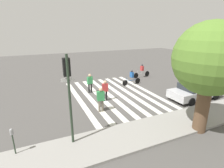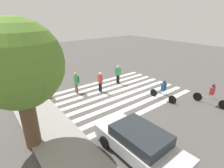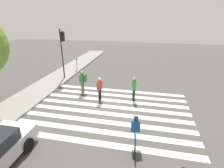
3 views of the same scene
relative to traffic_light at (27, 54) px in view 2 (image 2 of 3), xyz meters
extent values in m
plane|color=#4C4947|center=(-4.88, -5.45, -3.20)|extent=(60.00, 60.00, 0.00)
cube|color=gray|center=(-4.88, 0.80, -3.13)|extent=(36.00, 2.50, 0.14)
cube|color=silver|center=(-8.03, -5.45, -3.19)|extent=(0.41, 10.00, 0.01)
cube|color=silver|center=(-7.13, -5.45, -3.19)|extent=(0.41, 10.00, 0.01)
cube|color=silver|center=(-6.23, -5.45, -3.19)|extent=(0.41, 10.00, 0.01)
cube|color=silver|center=(-5.33, -5.45, -3.19)|extent=(0.41, 10.00, 0.01)
cube|color=silver|center=(-4.43, -5.45, -3.19)|extent=(0.41, 10.00, 0.01)
cube|color=silver|center=(-3.53, -5.45, -3.19)|extent=(0.41, 10.00, 0.01)
cube|color=silver|center=(-2.62, -5.45, -3.19)|extent=(0.41, 10.00, 0.01)
cube|color=silver|center=(-1.72, -5.45, -3.19)|extent=(0.41, 10.00, 0.01)
cylinder|color=#283828|center=(0.00, 0.13, -0.91)|extent=(0.12, 0.12, 4.56)
cube|color=black|center=(0.00, -0.08, 0.75)|extent=(0.32, 0.26, 0.84)
cube|color=silver|center=(0.00, -0.08, 0.15)|extent=(0.60, 0.02, 0.16)
sphere|color=#590F0F|center=(0.00, -0.24, 0.98)|extent=(0.15, 0.15, 0.15)
sphere|color=#59470F|center=(0.00, -0.24, 0.75)|extent=(0.15, 0.15, 0.15)
sphere|color=red|center=(0.00, -0.24, 0.52)|extent=(0.15, 0.15, 0.15)
cylinder|color=#283828|center=(2.59, -0.08, -2.62)|extent=(0.06, 0.06, 1.15)
cylinder|color=gray|center=(2.59, -0.08, -1.94)|extent=(0.15, 0.15, 0.22)
sphere|color=gray|center=(2.59, -0.08, -1.83)|extent=(0.14, 0.14, 0.14)
cylinder|color=brown|center=(-6.84, 1.85, -1.83)|extent=(0.72, 0.72, 2.73)
sphere|color=#567F2D|center=(-6.84, 1.85, 0.95)|extent=(3.80, 3.80, 3.80)
cylinder|color=black|center=(-3.19, -6.75, -2.78)|extent=(0.16, 0.16, 0.84)
cylinder|color=black|center=(-2.97, -6.75, -2.78)|extent=(0.16, 0.16, 0.84)
cube|color=#338C4C|center=(-3.08, -6.75, -2.03)|extent=(0.53, 0.35, 0.66)
sphere|color=tan|center=(-3.08, -6.75, -1.57)|extent=(0.26, 0.26, 0.26)
cylinder|color=black|center=(-3.71, -4.40, -2.79)|extent=(0.15, 0.15, 0.81)
cylinder|color=black|center=(-3.49, -4.40, -2.79)|extent=(0.15, 0.15, 0.81)
cube|color=#B73333|center=(-3.60, -4.40, -2.06)|extent=(0.50, 0.29, 0.64)
sphere|color=tan|center=(-3.60, -4.40, -1.61)|extent=(0.25, 0.25, 0.25)
cylinder|color=#6B6051|center=(-2.71, -2.72, -2.77)|extent=(0.16, 0.16, 0.85)
cylinder|color=#6B6051|center=(-2.48, -2.72, -2.77)|extent=(0.16, 0.16, 0.85)
cube|color=#338C4C|center=(-2.59, -2.72, -2.02)|extent=(0.53, 0.32, 0.67)
sphere|color=tan|center=(-2.59, -2.72, -1.55)|extent=(0.26, 0.26, 0.26)
cube|color=#2D6638|center=(-2.56, -2.91, -2.02)|extent=(0.40, 0.24, 0.56)
cylinder|color=black|center=(-9.46, -9.16, -2.87)|extent=(0.66, 0.12, 0.66)
cylinder|color=black|center=(-11.19, -9.36, -2.87)|extent=(0.66, 0.12, 0.66)
cube|color=#B2B2B7|center=(-10.32, -9.26, -2.69)|extent=(1.47, 0.21, 0.04)
cylinder|color=#B2B2B7|center=(-10.63, -9.30, -2.53)|extent=(0.03, 0.03, 0.32)
cylinder|color=#B2B2B7|center=(-9.68, -9.18, -2.49)|extent=(0.03, 0.03, 0.40)
cube|color=#B73333|center=(-10.32, -9.26, -2.09)|extent=(0.29, 0.43, 0.55)
sphere|color=#333338|center=(-10.32, -9.26, -1.70)|extent=(0.22, 0.22, 0.22)
cylinder|color=black|center=(-6.94, -7.19, -2.89)|extent=(0.61, 0.09, 0.61)
cylinder|color=black|center=(-8.54, -7.32, -2.89)|extent=(0.61, 0.09, 0.61)
cube|color=#1E4C8C|center=(-7.74, -7.26, -2.73)|extent=(1.37, 0.15, 0.04)
cylinder|color=#1E4C8C|center=(-8.02, -7.28, -2.57)|extent=(0.03, 0.03, 0.32)
cylinder|color=#1E4C8C|center=(-7.14, -7.21, -2.53)|extent=(0.03, 0.03, 0.40)
cube|color=#1E5199|center=(-7.74, -7.26, -2.13)|extent=(0.27, 0.42, 0.55)
sphere|color=#333338|center=(-7.74, -7.26, -1.74)|extent=(0.22, 0.22, 0.22)
cube|color=#B7B7BC|center=(-10.56, -1.74, -2.63)|extent=(4.51, 1.92, 0.61)
cube|color=#23282D|center=(-10.56, -1.74, -2.08)|extent=(2.49, 1.74, 0.49)
cylinder|color=black|center=(-9.19, -0.82, -2.88)|extent=(0.64, 0.21, 0.64)
cylinder|color=black|center=(-9.15, -2.62, -2.88)|extent=(0.64, 0.21, 0.64)
cylinder|color=black|center=(-11.93, -2.67, -2.88)|extent=(0.64, 0.21, 0.64)
camera|label=1|loc=(1.31, 7.80, 2.39)|focal=28.00mm
camera|label=2|loc=(-14.70, 3.13, 2.88)|focal=28.00mm
camera|label=3|loc=(-14.43, -7.59, 2.53)|focal=28.00mm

